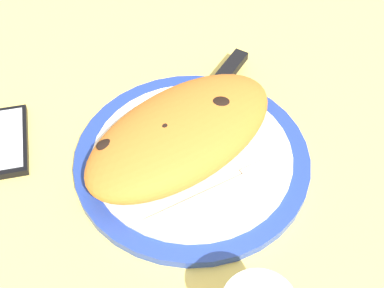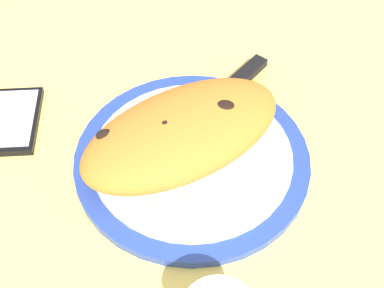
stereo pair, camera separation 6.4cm
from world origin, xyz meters
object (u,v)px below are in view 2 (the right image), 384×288
plate (192,158)px  knife (230,89)px  calzone (182,132)px  fork (217,191)px  smartphone (13,120)px

plate → knife: bearing=42.6°
calzone → fork: (1.22, -7.66, -2.73)cm
knife → smartphone: (-28.41, 6.91, -1.45)cm
smartphone → knife: bearing=-13.7°
fork → knife: (8.38, 14.48, 0.28)cm
plate → knife: knife is taller
smartphone → plate: bearing=-37.8°
calzone → fork: calzone is taller
plate → calzone: 4.04cm
fork → knife: knife is taller
calzone → knife: 12.03cm
plate → fork: 6.37cm
plate → fork: (0.55, -6.26, 1.00)cm
plate → smartphone: size_ratio=2.25×
fork → knife: 16.73cm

